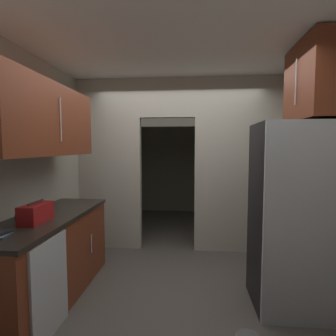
% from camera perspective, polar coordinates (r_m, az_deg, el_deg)
% --- Properties ---
extents(ground, '(20.00, 20.00, 0.00)m').
position_cam_1_polar(ground, '(3.27, 0.81, -25.42)').
color(ground, '#47423D').
extents(kitchen_overhead_slab, '(3.61, 6.69, 0.06)m').
position_cam_1_polar(kitchen_overhead_slab, '(3.41, 1.44, 23.11)').
color(kitchen_overhead_slab, silver).
extents(kitchen_partition, '(3.21, 0.12, 2.69)m').
position_cam_1_polar(kitchen_partition, '(4.18, 2.91, 1.64)').
color(kitchen_partition, '#ADA899').
rests_on(kitchen_partition, ground).
extents(adjoining_room_shell, '(3.21, 2.64, 2.69)m').
position_cam_1_polar(adjoining_room_shell, '(5.97, 3.19, 1.73)').
color(adjoining_room_shell, gray).
rests_on(adjoining_room_shell, ground).
extents(refrigerator, '(0.72, 0.71, 1.87)m').
position_cam_1_polar(refrigerator, '(2.99, 24.92, -9.39)').
color(refrigerator, black).
rests_on(refrigerator, ground).
extents(lower_cabinet_run, '(0.63, 1.85, 0.91)m').
position_cam_1_polar(lower_cabinet_run, '(3.23, -24.21, -17.19)').
color(lower_cabinet_run, maroon).
rests_on(lower_cabinet_run, ground).
extents(dishwasher, '(0.02, 0.56, 0.85)m').
position_cam_1_polar(dishwasher, '(2.69, -23.90, -22.46)').
color(dishwasher, '#B7BABC').
rests_on(dishwasher, ground).
extents(upper_cabinet_counterside, '(0.36, 1.67, 0.73)m').
position_cam_1_polar(upper_cabinet_counterside, '(3.02, -25.09, 9.34)').
color(upper_cabinet_counterside, maroon).
extents(upper_cabinet_fridgeside, '(0.36, 0.80, 0.77)m').
position_cam_1_polar(upper_cabinet_fridgeside, '(3.15, 28.92, 15.94)').
color(upper_cabinet_fridgeside, maroon).
extents(boombox, '(0.18, 0.35, 0.20)m').
position_cam_1_polar(boombox, '(2.86, -26.47, -8.64)').
color(boombox, maroon).
rests_on(boombox, lower_cabinet_run).
extents(book_stack, '(0.13, 0.17, 0.05)m').
position_cam_1_polar(book_stack, '(2.55, -32.10, -11.81)').
color(book_stack, '#2D609E').
rests_on(book_stack, lower_cabinet_run).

